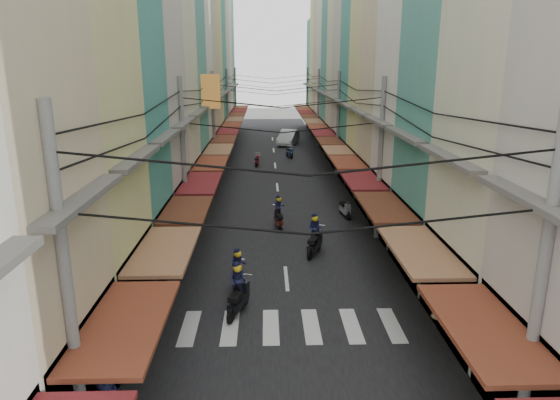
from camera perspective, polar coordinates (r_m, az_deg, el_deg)
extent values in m
plane|color=slate|center=(23.17, 0.52, -6.94)|extent=(160.00, 160.00, 0.00)
cube|color=black|center=(42.35, -0.51, 3.42)|extent=(10.00, 80.00, 0.02)
cube|color=slate|center=(42.71, -9.27, 3.35)|extent=(3.00, 80.00, 0.06)
cube|color=slate|center=(42.96, 8.21, 3.46)|extent=(3.00, 80.00, 0.06)
cube|color=silver|center=(17.94, -10.31, -14.18)|extent=(0.55, 2.40, 0.01)
cube|color=silver|center=(17.79, -5.71, -14.27)|extent=(0.55, 2.40, 0.01)
cube|color=silver|center=(17.74, -1.05, -14.27)|extent=(0.55, 2.40, 0.01)
cube|color=silver|center=(17.81, 3.60, -14.18)|extent=(0.55, 2.40, 0.01)
cube|color=silver|center=(17.98, 8.19, -14.01)|extent=(0.55, 2.40, 0.01)
cube|color=silver|center=(18.26, 12.65, -13.75)|extent=(0.55, 2.40, 0.01)
cube|color=black|center=(13.55, -23.17, -18.13)|extent=(1.20, 4.53, 3.20)
cube|color=brown|center=(12.38, -17.22, -13.33)|extent=(1.80, 4.34, 0.12)
cube|color=#595651|center=(11.50, -21.52, 0.16)|extent=(0.50, 4.24, 0.15)
cube|color=#CEC981|center=(16.78, -27.45, 10.63)|extent=(6.00, 4.70, 15.81)
cube|color=black|center=(17.44, -17.63, -9.79)|extent=(1.20, 4.52, 3.20)
cube|color=#916142|center=(16.55, -13.00, -5.56)|extent=(1.80, 4.33, 0.12)
cube|color=#595651|center=(15.89, -15.95, 4.63)|extent=(0.50, 4.23, 0.15)
cube|color=teal|center=(20.93, -22.67, 16.51)|extent=(6.00, 4.30, 19.25)
cube|color=black|center=(21.47, -14.44, -4.73)|extent=(1.20, 4.13, 3.20)
cube|color=#592B19|center=(20.75, -10.66, -1.12)|extent=(1.80, 3.96, 0.12)
cube|color=#595651|center=(20.23, -12.91, 7.04)|extent=(0.50, 3.87, 0.15)
cube|color=#BAB2AA|center=(25.45, -19.02, 18.35)|extent=(6.00, 5.14, 20.93)
cube|color=black|center=(25.86, -12.22, -1.14)|extent=(1.20, 4.94, 3.20)
cube|color=maroon|center=(25.26, -9.06, 1.92)|extent=(1.80, 4.73, 0.12)
cube|color=#595651|center=(24.84, -10.85, 8.65)|extent=(0.50, 4.63, 0.15)
cube|color=beige|center=(30.28, -15.89, 14.67)|extent=(6.00, 4.95, 17.43)
cube|color=black|center=(30.66, -10.57, 1.55)|extent=(1.20, 4.75, 3.20)
cube|color=brown|center=(30.16, -7.87, 4.16)|extent=(1.80, 4.56, 0.12)
cube|color=#595651|center=(29.81, -9.35, 9.80)|extent=(0.50, 4.46, 0.15)
cube|color=teal|center=(35.13, -13.85, 13.92)|extent=(6.00, 4.99, 16.32)
cube|color=black|center=(35.46, -9.38, 3.47)|extent=(1.20, 4.80, 3.20)
cube|color=#916142|center=(35.03, -7.03, 5.75)|extent=(1.80, 4.60, 0.12)
cube|color=#595651|center=(34.73, -8.28, 10.62)|extent=(0.50, 4.50, 0.15)
cube|color=silver|center=(39.95, -12.69, 18.83)|extent=(6.00, 4.65, 22.87)
cube|color=black|center=(40.15, -8.49, 4.90)|extent=(1.20, 4.46, 3.20)
cube|color=#592B19|center=(39.77, -6.41, 6.92)|extent=(1.80, 4.27, 0.12)
cube|color=#595651|center=(39.50, -7.50, 11.21)|extent=(0.50, 4.18, 0.15)
cube|color=#CEB891|center=(44.58, -11.43, 17.03)|extent=(6.00, 4.89, 20.58)
cube|color=black|center=(44.82, -7.80, 6.01)|extent=(1.20, 4.70, 3.20)
cube|color=maroon|center=(44.48, -5.92, 7.83)|extent=(1.80, 4.50, 0.12)
cube|color=#595651|center=(44.24, -6.89, 11.66)|extent=(0.50, 4.40, 0.15)
cube|color=#CEC981|center=(49.21, -10.43, 15.65)|extent=(6.00, 4.52, 18.44)
cube|color=black|center=(49.45, -7.24, 6.91)|extent=(1.20, 4.34, 3.20)
cube|color=brown|center=(49.14, -5.53, 8.55)|extent=(1.80, 4.16, 0.12)
cube|color=#595651|center=(48.92, -6.40, 12.03)|extent=(0.50, 4.07, 0.15)
cube|color=teal|center=(54.04, -9.71, 16.80)|extent=(6.00, 5.20, 20.63)
cube|color=black|center=(54.24, -6.76, 7.67)|extent=(1.20, 4.99, 3.20)
cube|color=#916142|center=(53.96, -5.20, 9.17)|extent=(1.80, 4.78, 0.12)
cube|color=#595651|center=(53.76, -5.98, 12.34)|extent=(0.50, 4.68, 0.15)
cube|color=#BAB2AA|center=(59.12, -9.09, 18.18)|extent=(6.00, 4.94, 23.70)
cube|color=black|center=(59.24, -6.34, 8.33)|extent=(1.20, 4.74, 3.20)
cube|color=#592B19|center=(58.99, -4.91, 9.71)|extent=(1.80, 4.55, 0.12)
cube|color=#595651|center=(58.81, -5.62, 12.60)|extent=(0.50, 4.45, 0.15)
cube|color=beige|center=(63.98, -8.47, 16.82)|extent=(6.00, 4.96, 21.12)
cube|color=black|center=(64.14, -5.99, 8.88)|extent=(1.20, 4.76, 3.20)
cube|color=maroon|center=(63.91, -4.67, 10.15)|extent=(1.80, 4.56, 0.12)
cube|color=#595651|center=(63.74, -5.32, 12.82)|extent=(0.50, 4.46, 0.15)
cube|color=teal|center=(68.94, -7.96, 16.22)|extent=(6.00, 5.04, 19.90)
cube|color=black|center=(69.10, -5.69, 9.35)|extent=(1.20, 4.84, 3.20)
cube|color=brown|center=(68.88, -4.46, 10.53)|extent=(1.80, 4.64, 0.12)
cube|color=#595651|center=(68.73, -5.07, 13.01)|extent=(0.50, 4.54, 0.15)
cube|color=brown|center=(33.65, -7.93, 12.19)|extent=(1.20, 0.40, 2.20)
cube|color=black|center=(13.92, 27.60, -17.75)|extent=(1.20, 4.54, 3.20)
cube|color=brown|center=(12.58, 22.28, -13.34)|extent=(1.80, 4.35, 0.12)
cube|color=#595651|center=(11.80, 26.63, -0.03)|extent=(0.50, 4.25, 0.15)
cube|color=black|center=(17.73, 20.07, -9.59)|extent=(1.20, 4.78, 3.20)
cube|color=#916142|center=(16.70, 15.70, -5.55)|extent=(1.80, 4.58, 0.12)
cube|color=#595651|center=(16.12, 18.69, 4.56)|extent=(0.50, 4.48, 0.15)
cube|color=teal|center=(21.78, 22.70, 10.91)|extent=(6.00, 5.03, 15.08)
cube|color=black|center=(22.09, 15.41, -4.22)|extent=(1.20, 4.83, 3.20)
cube|color=#592B19|center=(21.28, 11.81, -0.77)|extent=(1.80, 4.63, 0.12)
cube|color=#595651|center=(20.83, 14.01, 7.20)|extent=(0.50, 4.53, 0.15)
cube|color=silver|center=(26.38, 18.97, 19.02)|extent=(6.00, 4.79, 21.66)
cube|color=black|center=(26.60, 12.40, -0.69)|extent=(1.20, 4.60, 3.20)
cube|color=maroon|center=(25.92, 9.35, 2.25)|extent=(1.80, 4.41, 0.12)
cube|color=#595651|center=(25.55, 11.10, 8.82)|extent=(0.50, 4.31, 0.15)
cube|color=#CEB891|center=(30.77, 15.79, 17.77)|extent=(6.00, 4.52, 20.74)
cube|color=black|center=(30.98, 10.37, 1.70)|extent=(1.20, 4.34, 3.20)
cube|color=brown|center=(30.40, 7.72, 4.26)|extent=(1.80, 4.16, 0.12)
cube|color=#595651|center=(30.09, 9.17, 9.86)|extent=(0.50, 4.07, 0.15)
cube|color=#CEC981|center=(34.94, 13.28, 12.15)|extent=(6.00, 4.12, 14.13)
cube|color=black|center=(35.11, 8.94, 3.38)|extent=(1.20, 3.96, 3.20)
cube|color=#916142|center=(34.61, 6.58, 5.65)|extent=(1.80, 3.79, 0.12)
cube|color=#595651|center=(34.33, 7.83, 10.58)|extent=(0.50, 3.71, 0.15)
cube|color=teal|center=(39.03, 11.83, 15.15)|extent=(6.00, 4.40, 17.68)
cube|color=black|center=(39.23, 7.82, 4.68)|extent=(1.20, 4.23, 3.20)
cube|color=#592B19|center=(38.78, 5.70, 6.72)|extent=(1.80, 4.05, 0.12)
cube|color=#595651|center=(38.53, 6.80, 11.13)|extent=(0.50, 3.96, 0.15)
cube|color=#BAB2AA|center=(43.52, 10.59, 18.44)|extent=(6.00, 4.64, 22.59)
cube|color=black|center=(43.63, 6.87, 5.79)|extent=(1.20, 4.45, 3.20)
cube|color=maroon|center=(43.22, 4.94, 7.63)|extent=(1.80, 4.26, 0.12)
cube|color=#595651|center=(43.00, 5.92, 11.59)|extent=(0.50, 4.17, 0.15)
cube|color=beige|center=(47.72, 9.43, 17.40)|extent=(6.00, 4.00, 21.25)
cube|color=black|center=(47.85, 6.12, 6.66)|extent=(1.20, 3.84, 3.20)
cube|color=brown|center=(47.48, 4.35, 8.34)|extent=(1.80, 3.68, 0.12)
cube|color=#595651|center=(47.28, 5.23, 11.94)|extent=(0.50, 3.60, 0.15)
cube|color=teal|center=(52.17, 8.49, 17.84)|extent=(6.00, 5.01, 22.33)
cube|color=black|center=(52.27, 5.46, 7.42)|extent=(1.20, 4.81, 3.20)
cube|color=#916142|center=(51.93, 3.84, 8.96)|extent=(1.80, 4.61, 0.12)
cube|color=#595651|center=(51.74, 4.63, 12.25)|extent=(0.50, 4.51, 0.15)
cube|color=silver|center=(57.07, 7.54, 16.34)|extent=(6.00, 5.00, 19.71)
cube|color=black|center=(57.19, 4.85, 8.12)|extent=(1.20, 4.80, 3.20)
cube|color=#592B19|center=(56.88, 3.36, 9.53)|extent=(1.80, 4.60, 0.12)
cube|color=#595651|center=(56.71, 4.08, 12.54)|extent=(0.50, 4.50, 0.15)
cube|color=#CEB891|center=(61.67, 6.80, 14.96)|extent=(6.00, 4.32, 16.86)
cube|color=black|center=(61.79, 4.37, 8.67)|extent=(1.20, 4.15, 3.20)
cube|color=maroon|center=(61.50, 2.98, 9.97)|extent=(1.80, 3.97, 0.12)
cube|color=#595651|center=(61.35, 3.64, 12.76)|extent=(0.50, 3.89, 0.15)
cube|color=#CEC981|center=(65.96, 6.28, 16.34)|extent=(6.00, 4.33, 19.96)
cube|color=black|center=(66.06, 3.98, 9.11)|extent=(1.20, 4.16, 3.20)
cube|color=brown|center=(65.80, 2.68, 10.33)|extent=(1.80, 3.99, 0.12)
cube|color=#595651|center=(65.65, 3.29, 12.94)|extent=(0.50, 3.90, 0.15)
cube|color=teal|center=(70.53, 5.69, 14.01)|extent=(6.00, 4.88, 14.34)
cube|color=black|center=(70.62, 3.62, 9.52)|extent=(1.20, 4.68, 3.20)
cube|color=#916142|center=(70.37, 2.40, 10.67)|extent=(1.80, 4.49, 0.12)
cube|color=#595651|center=(70.24, 2.97, 13.10)|extent=(0.50, 4.39, 0.15)
cylinder|color=gray|center=(11.28, -23.02, -10.58)|extent=(0.26, 0.26, 8.20)
cylinder|color=gray|center=(11.99, 27.50, -9.59)|extent=(0.26, 0.26, 8.20)
cylinder|color=gray|center=(25.19, -10.96, 4.36)|extent=(0.26, 0.26, 8.20)
cylinder|color=gray|center=(25.52, 11.38, 4.47)|extent=(0.26, 0.26, 8.20)
cylinder|color=gray|center=(39.90, -7.59, 8.50)|extent=(0.26, 0.26, 8.20)
cylinder|color=gray|center=(40.11, 6.64, 8.57)|extent=(0.26, 0.26, 8.20)
cylinder|color=gray|center=(54.77, -6.02, 10.40)|extent=(0.26, 0.26, 8.20)
cylinder|color=gray|center=(54.92, 4.40, 10.45)|extent=(0.26, 0.26, 8.20)
cylinder|color=gray|center=(69.69, -5.11, 11.48)|extent=(0.26, 0.26, 8.20)
cylinder|color=gray|center=(69.81, 3.11, 11.52)|extent=(0.26, 0.26, 8.20)
imported|color=silver|center=(55.79, 0.95, 6.33)|extent=(6.14, 3.57, 2.04)
imported|color=black|center=(26.89, 15.89, -4.33)|extent=(1.59, 0.94, 1.03)
cylinder|color=black|center=(19.16, -4.67, -11.06)|extent=(0.11, 0.57, 0.57)
cylinder|color=black|center=(17.89, -4.90, -13.10)|extent=(0.11, 0.57, 0.57)
cube|color=black|center=(18.44, -4.79, -11.56)|extent=(0.37, 1.26, 0.31)
cube|color=black|center=(18.05, -4.86, -11.02)|extent=(0.35, 0.60, 0.20)
cube|color=black|center=(18.87, -4.72, -10.04)|extent=(0.33, 0.31, 0.60)
imported|color=#1E2046|center=(18.38, -4.80, -11.16)|extent=(0.58, 0.41, 1.46)
sphere|color=yellow|center=(17.92, -4.88, -8.01)|extent=(0.31, 0.31, 0.31)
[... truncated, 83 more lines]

